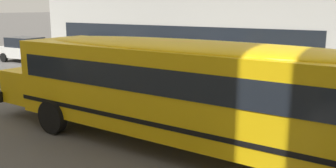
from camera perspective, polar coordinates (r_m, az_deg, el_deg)
The scene contains 6 objects.
ground_plane at distance 11.02m, azimuth 7.93°, elevation -7.42°, with size 400.00×400.00×0.00m, color #54514F.
sidewalk_far at distance 18.84m, azimuth 18.77°, elevation 0.20°, with size 120.00×3.00×0.01m, color gray.
lane_centreline at distance 11.01m, azimuth 7.93°, elevation -7.40°, with size 110.00×0.16×0.01m, color silver.
school_bus at distance 9.31m, azimuth 3.13°, elevation -0.21°, with size 12.66×3.19×2.82m.
parked_car_white_beside_sign at distance 26.34m, azimuth -21.17°, elevation 5.06°, with size 3.97×2.02×1.64m.
parked_car_black_by_entrance at distance 20.92m, azimuth -10.37°, elevation 4.09°, with size 3.90×1.89×1.64m.
Camera 1 is at (4.24, -9.50, 3.63)m, focal length 39.19 mm.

